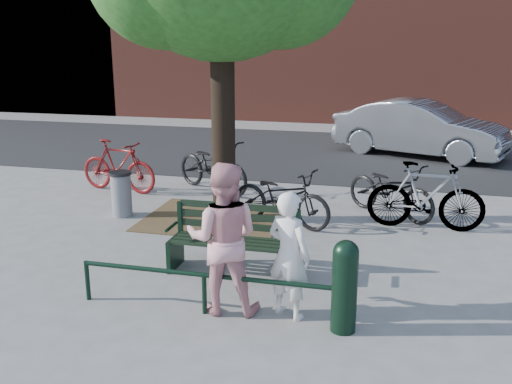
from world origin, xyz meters
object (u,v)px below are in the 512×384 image
(person_left, at_px, (289,255))
(bollard, at_px, (345,283))
(litter_bin, at_px, (121,194))
(park_bench, at_px, (235,238))
(bicycle_c, at_px, (281,197))
(person_right, at_px, (223,238))
(parked_car, at_px, (420,129))

(person_left, bearing_deg, bollard, -172.28)
(bollard, distance_m, litter_bin, 5.33)
(park_bench, height_order, bicycle_c, bicycle_c)
(person_left, xyz_separation_m, litter_bin, (-3.61, 3.01, -0.34))
(person_right, bearing_deg, litter_bin, -55.45)
(park_bench, xyz_separation_m, person_left, (0.95, -1.09, 0.27))
(person_left, relative_size, bollard, 1.42)
(person_right, xyz_separation_m, parked_car, (2.44, 9.85, -0.15))
(park_bench, xyz_separation_m, person_right, (0.19, -1.13, 0.41))
(person_right, relative_size, bollard, 1.70)
(person_left, height_order, bicycle_c, person_left)
(person_right, bearing_deg, person_left, 174.15)
(park_bench, relative_size, litter_bin, 2.15)
(parked_car, bearing_deg, person_left, -168.96)
(person_right, bearing_deg, bicycle_c, -98.85)
(person_right, distance_m, parked_car, 10.14)
(person_left, bearing_deg, person_right, 27.04)
(litter_bin, xyz_separation_m, bicycle_c, (2.87, 0.20, 0.08))
(bollard, bearing_deg, person_left, 163.34)
(litter_bin, distance_m, parked_car, 8.62)
(person_left, bearing_deg, bicycle_c, -52.68)
(person_left, height_order, bollard, person_left)
(person_left, distance_m, bicycle_c, 3.31)
(bollard, bearing_deg, bicycle_c, 112.17)
(bicycle_c, bearing_deg, person_right, -161.12)
(bollard, bearing_deg, parked_car, 84.11)
(park_bench, relative_size, person_left, 1.17)
(litter_bin, xyz_separation_m, parked_car, (5.29, 6.80, 0.33))
(person_left, relative_size, parked_car, 0.33)
(person_left, relative_size, person_right, 0.84)
(park_bench, relative_size, parked_car, 0.39)
(person_right, height_order, litter_bin, person_right)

